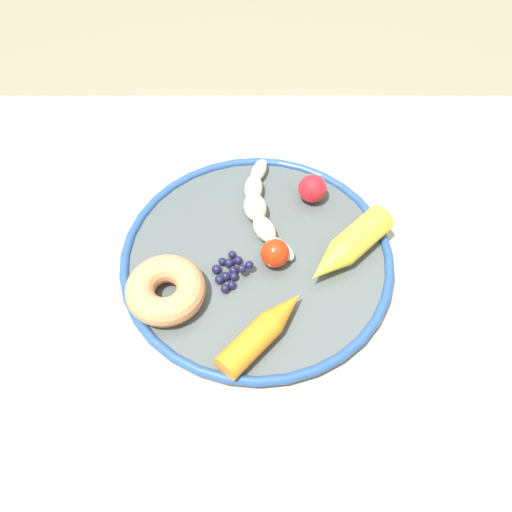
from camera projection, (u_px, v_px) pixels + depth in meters
ground_plane at (273, 449)px, 1.23m from camera, size 6.00×6.00×0.00m
dining_table at (285, 324)px, 0.72m from camera, size 1.23×0.76×0.70m
plate at (256, 257)px, 0.68m from camera, size 0.35×0.35×0.02m
banana at (259, 208)px, 0.70m from camera, size 0.07×0.18×0.03m
carrot_orange at (263, 330)px, 0.59m from camera, size 0.11×0.12×0.03m
carrot_yellow at (347, 247)px, 0.66m from camera, size 0.12×0.12×0.04m
donut at (165, 290)px, 0.62m from camera, size 0.10×0.10×0.03m
blueberry_pile at (229, 271)px, 0.65m from camera, size 0.05×0.06×0.02m
tomato_near at (274, 253)px, 0.65m from camera, size 0.04×0.04×0.04m
tomato_mid at (311, 188)px, 0.71m from camera, size 0.04×0.04×0.04m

